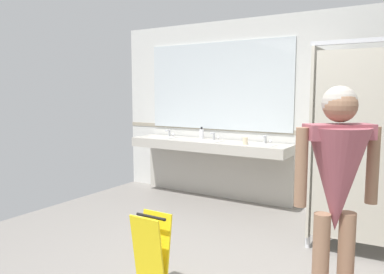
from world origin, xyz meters
name	(u,v)px	position (x,y,z in m)	size (l,w,h in m)	color
wall_back	(301,112)	(0.00, 2.63, 1.33)	(5.94, 0.12, 2.66)	silver
wall_back_tile_band	(299,133)	(0.00, 2.57, 1.05)	(5.94, 0.01, 0.06)	#9E937F
vanity_counter	(211,156)	(-1.27, 2.37, 0.65)	(2.48, 0.55, 1.00)	#B2ADA3
mirror_panel	(217,86)	(-1.27, 2.56, 1.70)	(2.38, 0.02, 1.31)	silver
person_standing	(337,179)	(1.01, -0.04, 1.04)	(0.56, 0.56, 1.64)	#8C664C
soap_dispenser	(202,134)	(-1.47, 2.44, 0.97)	(0.07, 0.07, 0.18)	white
paper_cup	(245,141)	(-0.61, 2.14, 0.94)	(0.07, 0.07, 0.11)	beige
wet_floor_sign	(151,252)	(-0.33, -0.31, 0.33)	(0.28, 0.19, 0.64)	yellow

